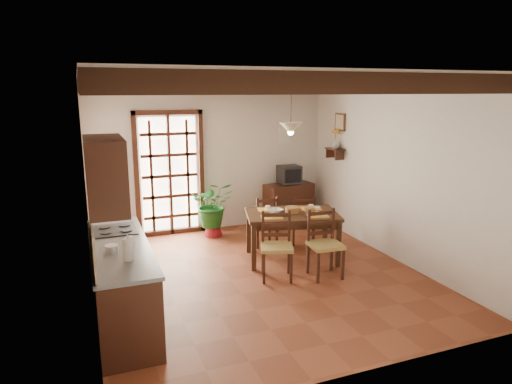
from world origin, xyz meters
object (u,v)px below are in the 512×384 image
chair_far_right (304,229)px  pendant_lamp (291,127)px  chair_near_right (325,256)px  potted_plant (213,206)px  sideboard (289,204)px  chair_near_left (277,258)px  chair_far_left (264,230)px  kitchen_counter (121,281)px  crt_tv (289,174)px  dining_table (292,219)px

chair_far_right → pendant_lamp: 1.95m
chair_near_right → potted_plant: size_ratio=0.44×
sideboard → chair_near_left: bearing=-127.0°
chair_far_left → sideboard: size_ratio=0.92×
chair_far_left → pendant_lamp: bearing=103.2°
kitchen_counter → chair_near_left: kitchen_counter is taller
chair_near_left → chair_near_right: (0.67, -0.18, 0.00)m
chair_near_right → kitchen_counter: bearing=-170.7°
potted_plant → pendant_lamp: bearing=-60.9°
chair_near_left → chair_far_left: bearing=94.7°
crt_tv → pendant_lamp: size_ratio=0.48×
sideboard → crt_tv: 0.60m
dining_table → chair_far_left: (-0.15, 0.78, -0.39)m
pendant_lamp → chair_far_right: bearing=44.2°
sideboard → potted_plant: size_ratio=0.44×
potted_plant → chair_far_right: bearing=-36.1°
chair_far_right → crt_tv: size_ratio=2.11×
sideboard → pendant_lamp: 2.50m
dining_table → pendant_lamp: pendant_lamp is taller
sideboard → chair_far_left: bearing=-141.4°
pendant_lamp → potted_plant: bearing=119.1°
dining_table → sideboard: 1.97m
dining_table → chair_far_left: size_ratio=1.79×
chair_far_right → potted_plant: (-1.35, 0.98, 0.30)m
kitchen_counter → pendant_lamp: 3.31m
chair_near_left → crt_tv: (1.31, 2.39, 0.71)m
sideboard → potted_plant: bearing=178.6°
dining_table → pendant_lamp: (0.00, 0.10, 1.41)m
chair_near_left → dining_table: bearing=68.8°
dining_table → sideboard: bearing=81.1°
chair_far_right → sideboard: (0.27, 1.18, 0.14)m
chair_near_left → chair_near_right: bearing=4.8°
kitchen_counter → potted_plant: size_ratio=1.03×
kitchen_counter → chair_far_right: kitchen_counter is taller
kitchen_counter → chair_near_left: bearing=11.3°
crt_tv → pendant_lamp: bearing=-114.1°
potted_plant → pendant_lamp: 2.28m
kitchen_counter → chair_far_right: size_ratio=2.61×
crt_tv → chair_near_right: bearing=-102.9°
chair_near_left → chair_far_left: 1.44m
chair_far_right → pendant_lamp: bearing=69.8°
chair_near_left → chair_near_right: size_ratio=0.99×
chair_far_left → pendant_lamp: size_ratio=1.05×
chair_near_right → pendant_lamp: 1.99m
pendant_lamp → chair_far_left: bearing=102.6°
dining_table → chair_near_left: (-0.52, -0.60, -0.37)m
potted_plant → sideboard: bearing=7.0°
chair_near_right → chair_far_left: chair_near_right is taller
chair_near_left → sideboard: bearing=80.9°
kitchen_counter → dining_table: size_ratio=1.42×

